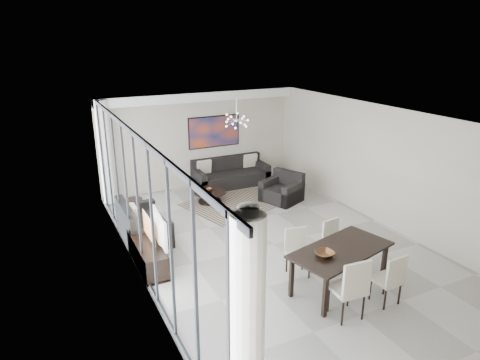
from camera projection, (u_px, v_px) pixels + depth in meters
room_shell at (293, 180)px, 9.34m from camera, size 6.00×9.00×2.90m
window_wall at (143, 205)px, 7.94m from camera, size 0.37×8.95×2.90m
soffit at (200, 96)px, 12.36m from camera, size 5.98×0.40×0.26m
painting at (214, 132)px, 13.08m from camera, size 1.68×0.04×0.98m
chandelier at (236, 121)px, 11.10m from camera, size 0.66×0.66×0.71m
rug at (235, 203)px, 11.94m from camera, size 3.02×2.61×0.01m
coffee_table at (210, 196)px, 11.98m from camera, size 0.94×0.94×0.33m
bowl_coffee at (209, 190)px, 11.94m from camera, size 0.23×0.23×0.07m
sofa_main at (230, 176)px, 13.33m from camera, size 2.33×0.95×0.85m
loveseat at (142, 227)px, 9.83m from camera, size 0.94×1.67×0.83m
armchair at (282, 191)px, 12.05m from camera, size 1.23×1.25×0.81m
side_table at (135, 205)px, 10.83m from camera, size 0.39×0.39×0.54m
tv_console at (147, 254)px, 8.66m from camera, size 0.45×1.61×0.50m
television at (154, 229)px, 8.49m from camera, size 0.21×1.07×0.61m
dining_table at (341, 253)px, 7.71m from camera, size 2.12×1.41×0.81m
dining_chair_sw at (352, 285)px, 6.87m from camera, size 0.55×0.55×1.11m
dining_chair_se at (391, 277)px, 7.29m from camera, size 0.46×0.46×0.96m
dining_chair_nw at (297, 248)px, 8.29m from camera, size 0.51×0.51×0.93m
dining_chair_ne at (333, 239)px, 8.69m from camera, size 0.48×0.48×0.92m
bowl_dining at (325, 254)px, 7.43m from camera, size 0.34×0.34×0.08m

